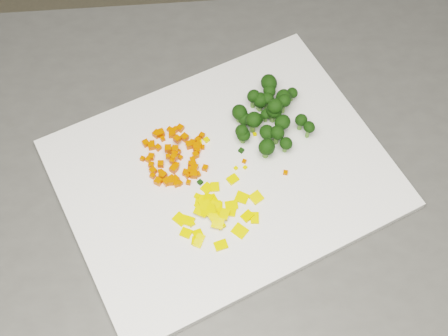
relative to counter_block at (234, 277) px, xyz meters
name	(u,v)px	position (x,y,z in m)	size (l,w,h in m)	color
counter_block	(234,277)	(0.00, 0.00, 0.00)	(0.97, 0.68, 0.90)	#494947
cutting_board	(224,173)	(-0.02, 0.00, 0.46)	(0.45, 0.35, 0.01)	white
carrot_pile	(175,151)	(-0.07, 0.06, 0.48)	(0.10, 0.10, 0.03)	#E64402
pepper_pile	(218,207)	(-0.06, -0.05, 0.47)	(0.12, 0.12, 0.02)	yellow
broccoli_pile	(277,114)	(0.08, 0.04, 0.49)	(0.12, 0.12, 0.06)	black
carrot_cube_0	(151,157)	(-0.11, 0.07, 0.47)	(0.01, 0.01, 0.01)	#E64402
carrot_cube_1	(168,157)	(-0.09, 0.06, 0.47)	(0.01, 0.01, 0.01)	#E64402
carrot_cube_2	(202,136)	(-0.02, 0.07, 0.47)	(0.01, 0.01, 0.01)	#E64402
carrot_cube_3	(143,159)	(-0.12, 0.08, 0.47)	(0.01, 0.01, 0.01)	#E64402
carrot_cube_4	(158,181)	(-0.11, 0.03, 0.47)	(0.01, 0.01, 0.01)	#E64402
carrot_cube_5	(177,139)	(-0.06, 0.08, 0.47)	(0.01, 0.01, 0.01)	#E64402
carrot_cube_6	(146,143)	(-0.10, 0.10, 0.47)	(0.01, 0.01, 0.01)	#E64402
carrot_cube_7	(175,149)	(-0.07, 0.06, 0.47)	(0.01, 0.01, 0.01)	#E64402
carrot_cube_8	(187,176)	(-0.07, 0.02, 0.47)	(0.01, 0.01, 0.01)	#E64402
carrot_cube_9	(171,151)	(-0.08, 0.07, 0.47)	(0.01, 0.01, 0.01)	#E64402
carrot_cube_10	(160,172)	(-0.10, 0.04, 0.47)	(0.01, 0.01, 0.01)	#E64402
carrot_cube_11	(185,137)	(-0.05, 0.08, 0.47)	(0.01, 0.01, 0.01)	#E64402
carrot_cube_12	(194,174)	(-0.06, 0.02, 0.47)	(0.01, 0.01, 0.01)	#E64402
carrot_cube_13	(170,130)	(-0.06, 0.10, 0.47)	(0.01, 0.01, 0.01)	#E64402
carrot_cube_14	(193,160)	(-0.05, 0.04, 0.47)	(0.01, 0.01, 0.01)	#E64402
carrot_cube_15	(172,161)	(-0.08, 0.05, 0.47)	(0.01, 0.01, 0.01)	#E64402
carrot_cube_16	(196,155)	(-0.05, 0.05, 0.47)	(0.01, 0.01, 0.01)	#E64402
carrot_cube_17	(163,175)	(-0.10, 0.04, 0.47)	(0.01, 0.01, 0.01)	#E64402
carrot_cube_18	(161,164)	(-0.10, 0.05, 0.47)	(0.01, 0.01, 0.01)	#E64402
carrot_cube_19	(191,171)	(-0.07, 0.02, 0.47)	(0.01, 0.01, 0.01)	#E64402
carrot_cube_20	(157,134)	(-0.08, 0.10, 0.47)	(0.01, 0.01, 0.01)	#E64402
carrot_cube_21	(193,163)	(-0.06, 0.03, 0.47)	(0.01, 0.01, 0.01)	#E64402
carrot_cube_22	(198,140)	(-0.03, 0.07, 0.47)	(0.01, 0.01, 0.01)	#E64402
carrot_cube_23	(172,131)	(-0.06, 0.10, 0.47)	(0.01, 0.01, 0.01)	#E64402
carrot_cube_24	(173,182)	(-0.09, 0.02, 0.47)	(0.01, 0.01, 0.01)	#E64402
carrot_cube_25	(191,164)	(-0.06, 0.04, 0.47)	(0.01, 0.01, 0.01)	#E64402
carrot_cube_26	(161,133)	(-0.08, 0.10, 0.47)	(0.01, 0.01, 0.01)	#E64402
carrot_cube_27	(162,176)	(-0.11, 0.04, 0.47)	(0.01, 0.01, 0.01)	#E64402
carrot_cube_28	(167,182)	(-0.10, 0.02, 0.47)	(0.01, 0.01, 0.01)	#E64402
carrot_cube_29	(172,178)	(-0.09, 0.03, 0.47)	(0.01, 0.01, 0.01)	#E64402
carrot_cube_30	(177,183)	(-0.09, 0.02, 0.47)	(0.01, 0.01, 0.01)	#E64402
carrot_cube_31	(174,169)	(-0.09, 0.04, 0.47)	(0.01, 0.01, 0.01)	#E64402
carrot_cube_32	(174,157)	(-0.08, 0.05, 0.47)	(0.01, 0.01, 0.01)	#E64402
carrot_cube_33	(174,150)	(-0.07, 0.07, 0.47)	(0.01, 0.01, 0.01)	#E64402
carrot_cube_34	(174,152)	(-0.07, 0.06, 0.47)	(0.01, 0.01, 0.01)	#E64402
carrot_cube_35	(198,145)	(-0.04, 0.06, 0.47)	(0.01, 0.01, 0.01)	#E64402
carrot_cube_36	(163,139)	(-0.08, 0.09, 0.47)	(0.01, 0.01, 0.01)	#E64402
carrot_cube_37	(171,135)	(-0.06, 0.09, 0.47)	(0.01, 0.01, 0.01)	#E64402
carrot_cube_38	(180,158)	(-0.07, 0.05, 0.47)	(0.01, 0.01, 0.01)	#E64402
carrot_cube_39	(170,181)	(-0.10, 0.02, 0.47)	(0.01, 0.01, 0.01)	#E64402
carrot_cube_40	(172,150)	(-0.07, 0.07, 0.47)	(0.01, 0.01, 0.01)	#E64402
carrot_cube_41	(198,174)	(-0.06, 0.02, 0.47)	(0.01, 0.01, 0.01)	#E64402
carrot_cube_42	(177,166)	(-0.08, 0.04, 0.47)	(0.01, 0.01, 0.01)	#E64402
carrot_cube_43	(151,165)	(-0.11, 0.06, 0.47)	(0.01, 0.01, 0.01)	#E64402
carrot_cube_44	(170,182)	(-0.10, 0.02, 0.47)	(0.01, 0.01, 0.01)	#E64402
carrot_cube_45	(186,173)	(-0.07, 0.02, 0.47)	(0.01, 0.01, 0.01)	#E64402
carrot_cube_46	(168,149)	(-0.08, 0.07, 0.48)	(0.01, 0.01, 0.01)	#E64402
carrot_cube_47	(192,143)	(-0.04, 0.07, 0.47)	(0.01, 0.01, 0.01)	#E64402
carrot_cube_48	(198,150)	(-0.04, 0.05, 0.47)	(0.01, 0.01, 0.01)	#E64402
carrot_cube_49	(153,171)	(-0.11, 0.05, 0.47)	(0.01, 0.01, 0.01)	#E64402
carrot_cube_50	(188,182)	(-0.08, 0.01, 0.47)	(0.01, 0.01, 0.01)	#E64402
carrot_cube_51	(151,146)	(-0.10, 0.09, 0.47)	(0.01, 0.01, 0.01)	#E64402
carrot_cube_52	(176,130)	(-0.05, 0.10, 0.47)	(0.01, 0.01, 0.01)	#E64402
carrot_cube_53	(148,160)	(-0.11, 0.07, 0.47)	(0.01, 0.01, 0.01)	#E64402
carrot_cube_54	(205,168)	(-0.04, 0.02, 0.47)	(0.01, 0.01, 0.01)	#E64402
carrot_cube_55	(197,147)	(-0.04, 0.06, 0.47)	(0.01, 0.01, 0.01)	#E64402
carrot_cube_56	(178,152)	(-0.07, 0.06, 0.47)	(0.01, 0.01, 0.01)	#E64402
carrot_cube_57	(180,128)	(-0.05, 0.10, 0.47)	(0.01, 0.01, 0.01)	#E64402
carrot_cube_58	(175,130)	(-0.06, 0.10, 0.47)	(0.01, 0.01, 0.01)	#E64402
carrot_cube_59	(176,153)	(-0.07, 0.06, 0.47)	(0.01, 0.01, 0.01)	#E64402
carrot_cube_60	(152,143)	(-0.09, 0.09, 0.47)	(0.01, 0.01, 0.01)	#E64402
carrot_cube_61	(158,148)	(-0.09, 0.08, 0.47)	(0.01, 0.01, 0.01)	#E64402
carrot_cube_62	(175,179)	(-0.09, 0.02, 0.47)	(0.01, 0.01, 0.01)	#E64402
carrot_cube_63	(194,168)	(-0.06, 0.03, 0.47)	(0.01, 0.01, 0.01)	#E64402
carrot_cube_64	(189,145)	(-0.05, 0.06, 0.47)	(0.01, 0.01, 0.01)	#E64402
carrot_cube_65	(172,134)	(-0.06, 0.09, 0.47)	(0.01, 0.01, 0.01)	#E64402
carrot_cube_66	(180,183)	(-0.09, 0.01, 0.47)	(0.01, 0.01, 0.01)	#E64402
carrot_cube_67	(153,176)	(-0.12, 0.04, 0.47)	(0.01, 0.01, 0.01)	#E64402
pepper_chunk_0	(218,207)	(-0.06, -0.04, 0.46)	(0.01, 0.02, 0.00)	yellow
pepper_chunk_1	(180,219)	(-0.11, -0.04, 0.46)	(0.02, 0.02, 0.00)	yellow
pepper_chunk_2	(208,198)	(-0.06, -0.02, 0.46)	(0.01, 0.01, 0.00)	yellow
pepper_chunk_3	(199,241)	(-0.10, -0.08, 0.46)	(0.02, 0.01, 0.00)	yellow
pepper_chunk_4	(240,231)	(-0.05, -0.09, 0.46)	(0.02, 0.02, 0.00)	yellow
pepper_chunk_5	(218,223)	(-0.07, -0.07, 0.47)	(0.02, 0.02, 0.00)	yellow
pepper_chunk_6	(223,214)	(-0.05, -0.06, 0.46)	(0.02, 0.01, 0.00)	yellow
pepper_chunk_7	(207,188)	(-0.06, -0.01, 0.46)	(0.01, 0.01, 0.00)	yellow
pepper_chunk_8	(200,200)	(-0.07, -0.02, 0.46)	(0.01, 0.01, 0.00)	yellow
pepper_chunk_9	(221,245)	(-0.08, -0.10, 0.46)	(0.01, 0.02, 0.00)	yellow
pepper_chunk_10	(202,206)	(-0.08, -0.03, 0.46)	(0.02, 0.02, 0.00)	yellow
pepper_chunk_11	(220,215)	(-0.06, -0.06, 0.46)	(0.02, 0.01, 0.00)	yellow
pepper_chunk_12	(217,205)	(-0.06, -0.04, 0.46)	(0.01, 0.01, 0.00)	yellow
pepper_chunk_13	(214,218)	(-0.07, -0.06, 0.47)	(0.01, 0.01, 0.00)	yellow
pepper_chunk_14	(215,187)	(-0.05, -0.01, 0.46)	(0.01, 0.01, 0.00)	yellow
pepper_chunk_15	(247,216)	(-0.03, -0.07, 0.46)	(0.01, 0.02, 0.00)	yellow
pepper_chunk_16	(233,179)	(-0.02, -0.01, 0.46)	(0.01, 0.02, 0.00)	yellow
pepper_chunk_17	(214,205)	(-0.06, -0.04, 0.46)	(0.02, 0.01, 0.00)	yellow
pepper_chunk_18	(256,198)	(0.00, -0.06, 0.46)	(0.02, 0.02, 0.00)	yellow
pepper_chunk_19	(198,234)	(-0.10, -0.07, 0.46)	(0.01, 0.01, 0.00)	yellow
pepper_chunk_20	(197,241)	(-0.10, -0.08, 0.46)	(0.01, 0.01, 0.00)	yellow
pepper_chunk_21	(231,212)	(-0.04, -0.06, 0.46)	(0.01, 0.01, 0.00)	yellow
pepper_chunk_22	(224,214)	(-0.05, -0.06, 0.47)	(0.02, 0.01, 0.00)	yellow
pepper_chunk_23	(201,206)	(-0.08, -0.03, 0.46)	(0.01, 0.02, 0.00)	yellow
pepper_chunk_24	(255,218)	(-0.02, -0.08, 0.46)	(0.02, 0.01, 0.00)	yellow
pepper_chunk_25	(219,223)	(-0.07, -0.07, 0.46)	(0.02, 0.01, 0.00)	yellow
pepper_chunk_26	(188,221)	(-0.10, -0.04, 0.46)	(0.02, 0.01, 0.00)	yellow
pepper_chunk_27	(232,205)	(-0.04, -0.05, 0.46)	(0.02, 0.01, 0.00)	yellow
pepper_chunk_28	(201,211)	(-0.08, -0.04, 0.47)	(0.02, 0.01, 0.00)	yellow
pepper_chunk_29	(211,199)	(-0.06, -0.03, 0.46)	(0.01, 0.02, 0.00)	yellow
pepper_chunk_30	(242,198)	(-0.02, -0.05, 0.46)	(0.02, 0.02, 0.00)	yellow
pepper_chunk_31	(208,212)	(-0.07, -0.05, 0.47)	(0.02, 0.01, 0.00)	yellow
pepper_chunk_32	(186,233)	(-0.11, -0.06, 0.46)	(0.01, 0.01, 0.00)	yellow
pepper_chunk_33	(209,210)	(-0.07, -0.04, 0.47)	(0.02, 0.02, 0.00)	yellow
pepper_chunk_34	(205,206)	(-0.07, -0.04, 0.47)	(0.02, 0.02, 0.00)	yellow
broccoli_floret_0	(260,104)	(0.08, 0.07, 0.48)	(0.03, 0.03, 0.03)	black
broccoli_floret_1	(241,134)	(0.02, 0.04, 0.48)	(0.03, 0.03, 0.03)	black
broccoli_floret_2	(283,104)	(0.10, 0.05, 0.49)	(0.03, 0.03, 0.03)	black
broccoli_floret_3	(292,95)	(0.13, 0.07, 0.47)	(0.02, 0.02, 0.02)	black
broccoli_floret_4	(266,134)	(0.06, 0.02, 0.48)	(0.03, 0.03, 0.03)	black
broccoli_floret_5	(259,102)	(0.07, 0.08, 0.48)	(0.03, 0.03, 0.03)	black
broccoli_floret_6	(273,114)	(0.08, 0.05, 0.48)	(0.03, 0.03, 0.03)	black
broccoli_floret_7	(253,123)	(0.05, 0.05, 0.48)	(0.03, 0.03, 0.04)	black
broccoli_floret_8	(308,131)	(0.11, 0.00, 0.48)	(0.02, 0.02, 0.03)	black
broccoli_floret_9	(257,121)	(0.06, 0.05, 0.47)	(0.02, 0.02, 0.03)	black
broccoli_floret_10	(276,136)	(0.07, 0.01, 0.48)	(0.03, 0.03, 0.03)	black
broccoli_floret_11	(266,116)	(0.07, 0.05, 0.47)	(0.02, 0.02, 0.02)	black
broccoli_floret_12	(243,137)	(0.03, 0.04, 0.48)	(0.03, 0.03, 0.03)	black
broccoli_floret_13	(267,102)	(0.09, 0.07, 0.48)	(0.02, 0.02, 0.03)	black
broccoli_floret_14	(274,109)	(0.08, 0.05, 0.49)	(0.03, 0.03, 0.03)	black
broccoli_floret_15	(268,86)	(0.10, 0.10, 0.48)	(0.03, 0.03, 0.04)	black
broccoli_floret_16	(283,101)	(0.11, 0.06, 0.48)	(0.03, 0.03, 0.04)	black
broccoli_floret_17	(300,123)	(0.11, 0.02, 0.48)	(0.03, 0.03, 0.03)	black
broccoli_floret_18	(253,100)	(0.07, 0.08, 0.48)	(0.03, 0.03, 0.03)	black
broccoli_floret_19	(285,146)	(0.07, -0.01, 0.48)	(0.02, 0.02, 0.03)	black
broccoli_floret_20	(239,115)	(0.04, 0.07, 0.48)	(0.03, 0.03, 0.03)	black
broccoli_floret_21	(244,121)	(0.04, 0.06, 0.47)	(0.03, 0.03, 0.02)	black
broccoli_floret_22	(281,126)	(0.08, 0.02, 0.48)	(0.03, 0.03, 0.04)	black
broccoli_floret_23	(269,94)	(0.09, 0.08, 0.48)	(0.03, 0.03, 0.03)	black
broccoli_floret_24	(266,150)	(0.04, 0.00, 0.48)	(0.03, 0.03, 0.03)	black
stray_bit_0	(236,168)	(-0.01, 0.00, 0.46)	(0.00, 0.00, 0.00)	yellow
stray_bit_1	(197,196)	(-0.07, -0.02, 0.46)	(0.01, 0.01, 0.00)	yellow
stray_bit_2	(200,182)	(-0.06, 0.00, 0.46)	(0.01, 0.01, 0.00)	black
stray_bit_3	(244,161)	(0.01, 0.00, 0.46)	(0.01, 0.01, 0.00)	#E64402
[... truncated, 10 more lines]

